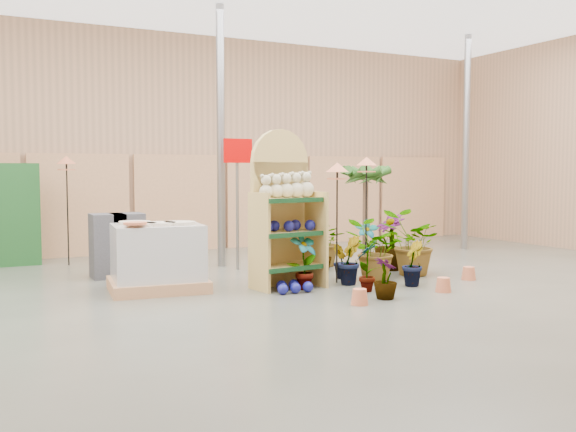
{
  "coord_description": "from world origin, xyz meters",
  "views": [
    {
      "loc": [
        -3.93,
        -6.97,
        1.68
      ],
      "look_at": [
        0.3,
        1.5,
        1.0
      ],
      "focal_mm": 40.0,
      "sensor_mm": 36.0,
      "label": 1
    }
  ],
  "objects_px": {
    "display_shelf": "(283,215)",
    "pallet_stack": "(158,258)",
    "potted_plant_2": "(373,250)",
    "bird_table_front": "(337,171)"
  },
  "relations": [
    {
      "from": "display_shelf",
      "to": "pallet_stack",
      "type": "xyz_separation_m",
      "value": [
        -1.71,
        0.49,
        -0.57
      ]
    },
    {
      "from": "pallet_stack",
      "to": "potted_plant_2",
      "type": "xyz_separation_m",
      "value": [
        3.17,
        -0.63,
        -0.0
      ]
    },
    {
      "from": "display_shelf",
      "to": "potted_plant_2",
      "type": "distance_m",
      "value": 1.58
    },
    {
      "from": "bird_table_front",
      "to": "display_shelf",
      "type": "bearing_deg",
      "value": 174.14
    },
    {
      "from": "display_shelf",
      "to": "pallet_stack",
      "type": "bearing_deg",
      "value": 155.78
    },
    {
      "from": "display_shelf",
      "to": "potted_plant_2",
      "type": "xyz_separation_m",
      "value": [
        1.46,
        -0.14,
        -0.58
      ]
    },
    {
      "from": "display_shelf",
      "to": "bird_table_front",
      "type": "height_order",
      "value": "display_shelf"
    },
    {
      "from": "display_shelf",
      "to": "pallet_stack",
      "type": "distance_m",
      "value": 1.87
    },
    {
      "from": "display_shelf",
      "to": "bird_table_front",
      "type": "bearing_deg",
      "value": -14.0
    },
    {
      "from": "pallet_stack",
      "to": "potted_plant_2",
      "type": "bearing_deg",
      "value": -5.36
    }
  ]
}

